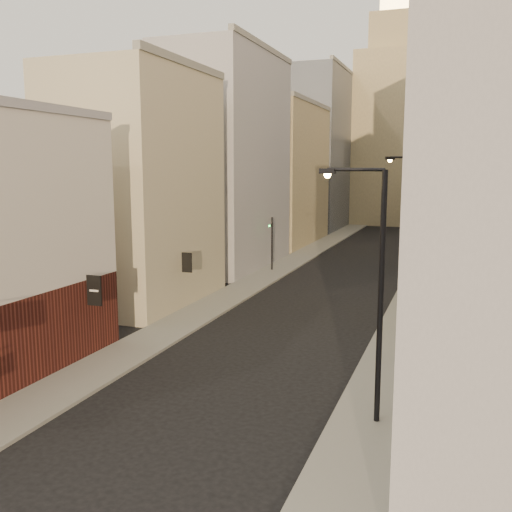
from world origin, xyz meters
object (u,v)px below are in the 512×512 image
Objects in this scene: streetlamp_near at (374,282)px; traffic_light_right at (430,236)px; streetlamp_mid at (417,222)px; clock_tower at (400,119)px; traffic_light_left at (272,233)px; streetlamp_far at (430,217)px; white_tower at (472,101)px.

streetlamp_near is 1.90× the size of traffic_light_right.
streetlamp_mid reaches higher than streetlamp_near.
traffic_light_left is (-5.90, -51.42, -14.05)m from clock_tower.
streetlamp_near reaches higher than streetlamp_far.
streetlamp_far reaches higher than traffic_light_left.
clock_tower is 4.73× the size of streetlamp_near.
white_tower reaches higher than streetlamp_far.
streetlamp_near is (-3.55, -66.36, -13.18)m from white_tower.
streetlamp_near is 19.67m from streetlamp_mid.
traffic_light_right is (-2.98, -37.39, -14.75)m from white_tower.
traffic_light_left is at bearing 127.57° from streetlamp_mid.
clock_tower is 1.08× the size of white_tower.
traffic_light_left is (-16.90, -37.42, -15.03)m from white_tower.
traffic_light_right is (0.49, 9.30, -2.00)m from streetlamp_mid.
white_tower reaches higher than streetlamp_mid.
traffic_light_left is 1.00× the size of traffic_light_right.
streetlamp_mid is 20.90m from streetlamp_far.
traffic_light_right is (0.68, -11.55, -0.66)m from streetlamp_far.
streetlamp_mid is at bearing -82.93° from clock_tower.
streetlamp_near is 1.20× the size of streetlamp_far.
white_tower is at bearing -51.84° from clock_tower.
streetlamp_mid is (7.53, -60.69, -11.78)m from clock_tower.
clock_tower is 5.68× the size of streetlamp_far.
streetlamp_near is at bearing -93.06° from white_tower.
clock_tower is 62.28m from streetlamp_mid.
streetlamp_far is (7.35, -39.84, -13.12)m from clock_tower.
streetlamp_near is 0.93× the size of streetlamp_mid.
traffic_light_right is (13.92, 0.04, 0.27)m from traffic_light_left.
streetlamp_far is at bearing -98.05° from white_tower.
traffic_light_left is (-13.25, -11.59, -0.94)m from streetlamp_far.
white_tower is 67.75m from streetlamp_near.
traffic_light_right is at bearing 69.12° from streetlamp_mid.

